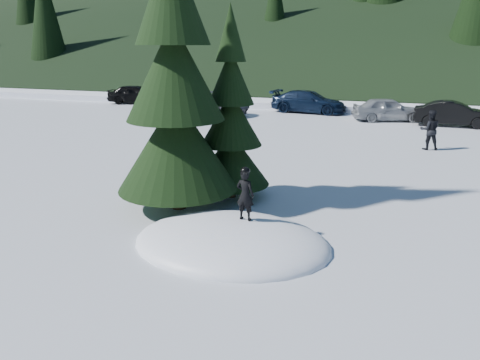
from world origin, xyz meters
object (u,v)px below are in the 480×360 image
(child_skier, at_px, (245,195))
(car_5, at_px, (454,114))
(spruce_short, at_px, (231,126))
(spruce_tall, at_px, (175,84))
(car_4, at_px, (388,109))
(adult_0, at_px, (430,130))
(car_3, at_px, (308,102))
(car_1, at_px, (177,96))
(car_0, at_px, (136,94))
(car_2, at_px, (211,103))

(child_skier, height_order, car_5, child_skier)
(spruce_short, relative_size, car_5, 1.30)
(spruce_short, height_order, child_skier, spruce_short)
(spruce_tall, bearing_deg, car_4, 75.44)
(spruce_tall, distance_m, child_skier, 3.58)
(adult_0, distance_m, car_4, 7.80)
(car_3, relative_size, car_5, 1.19)
(spruce_short, relative_size, car_1, 1.37)
(child_skier, distance_m, adult_0, 12.41)
(adult_0, bearing_deg, car_1, -42.68)
(car_0, relative_size, car_3, 0.85)
(spruce_tall, bearing_deg, child_skier, -30.74)
(child_skier, relative_size, car_4, 0.29)
(car_4, bearing_deg, adult_0, 176.69)
(child_skier, bearing_deg, car_1, -51.47)
(car_3, height_order, car_5, car_3)
(spruce_short, distance_m, car_4, 16.83)
(car_1, relative_size, car_4, 0.98)
(car_0, relative_size, car_4, 1.05)
(child_skier, height_order, car_4, child_skier)
(adult_0, distance_m, car_2, 14.38)
(car_3, distance_m, car_5, 8.96)
(child_skier, bearing_deg, spruce_short, -55.70)
(car_5, bearing_deg, adult_0, 169.92)
(spruce_tall, distance_m, car_3, 19.87)
(spruce_short, bearing_deg, adult_0, 57.51)
(spruce_short, height_order, adult_0, spruce_short)
(car_1, bearing_deg, car_3, -110.15)
(car_0, bearing_deg, spruce_short, -153.82)
(car_2, distance_m, car_4, 10.84)
(adult_0, distance_m, car_0, 22.63)
(spruce_tall, relative_size, car_4, 2.14)
(spruce_short, xyz_separation_m, car_5, (7.09, 15.63, -1.42))
(spruce_tall, relative_size, car_1, 2.19)
(spruce_tall, distance_m, car_1, 23.04)
(spruce_short, bearing_deg, car_0, 128.09)
(child_skier, bearing_deg, car_5, -99.10)
(adult_0, relative_size, car_3, 0.34)
(spruce_tall, xyz_separation_m, car_3, (-0.46, 19.69, -2.61))
(spruce_tall, xyz_separation_m, car_2, (-6.18, 16.77, -2.59))
(child_skier, height_order, car_0, child_skier)
(spruce_short, distance_m, adult_0, 10.55)
(car_2, height_order, car_5, car_2)
(adult_0, bearing_deg, car_3, -65.11)
(car_1, bearing_deg, child_skier, -165.82)
(car_3, bearing_deg, car_2, 123.62)
(spruce_tall, relative_size, spruce_short, 1.60)
(car_1, xyz_separation_m, car_4, (15.04, -2.59, 0.04))
(spruce_short, relative_size, child_skier, 4.63)
(adult_0, height_order, car_5, adult_0)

